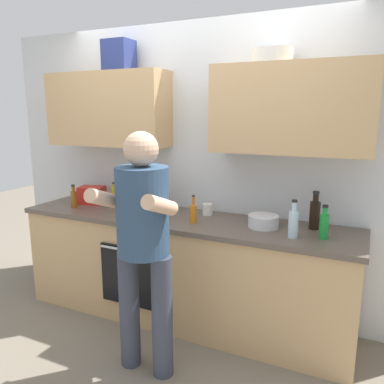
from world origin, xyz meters
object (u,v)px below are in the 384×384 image
(cup_coffee, at_px, (208,209))
(potted_herb, at_px, (132,193))
(bottle_vinegar, at_px, (166,197))
(grocery_bag_crisps, at_px, (92,195))
(bottle_juice, at_px, (193,213))
(cup_stoneware, at_px, (161,216))
(bottle_oil, at_px, (114,197))
(person_standing, at_px, (143,236))
(bottle_soy, at_px, (315,213))
(knife_block, at_px, (137,205))
(bottle_water, at_px, (293,223))
(mixing_bowl, at_px, (263,221))
(bottle_syrup, at_px, (74,198))
(bottle_soda, at_px, (324,225))

(cup_coffee, distance_m, potted_herb, 0.72)
(bottle_vinegar, distance_m, grocery_bag_crisps, 0.75)
(bottle_juice, bearing_deg, cup_stoneware, -156.90)
(bottle_oil, height_order, bottle_vinegar, bottle_vinegar)
(bottle_juice, bearing_deg, cup_coffee, 87.49)
(person_standing, height_order, bottle_soy, person_standing)
(bottle_juice, bearing_deg, bottle_soy, 14.94)
(cup_stoneware, relative_size, knife_block, 0.36)
(bottle_juice, height_order, bottle_water, bottle_water)
(person_standing, relative_size, cup_coffee, 17.01)
(mixing_bowl, distance_m, potted_herb, 1.23)
(bottle_juice, xyz_separation_m, bottle_water, (0.78, -0.04, 0.03))
(bottle_syrup, bearing_deg, bottle_juice, 1.41)
(cup_coffee, xyz_separation_m, potted_herb, (-0.71, -0.07, 0.09))
(bottle_juice, height_order, mixing_bowl, bottle_juice)
(bottle_juice, bearing_deg, bottle_water, -2.81)
(bottle_soy, height_order, cup_stoneware, bottle_soy)
(bottle_oil, relative_size, cup_stoneware, 2.44)
(mixing_bowl, bearing_deg, bottle_syrup, -175.07)
(person_standing, distance_m, cup_coffee, 0.89)
(bottle_water, xyz_separation_m, cup_stoneware, (-1.01, -0.06, -0.06))
(mixing_bowl, bearing_deg, bottle_juice, -167.37)
(potted_herb, bearing_deg, cup_stoneware, -31.64)
(mixing_bowl, bearing_deg, cup_coffee, 164.61)
(person_standing, distance_m, bottle_water, 1.03)
(bottle_syrup, bearing_deg, bottle_oil, 24.54)
(bottle_soy, distance_m, bottle_soda, 0.23)
(bottle_water, bearing_deg, bottle_soy, 69.10)
(bottle_juice, xyz_separation_m, knife_block, (-0.48, -0.07, 0.03))
(bottle_soda, distance_m, cup_stoneware, 1.21)
(bottle_soy, height_order, bottle_water, bottle_soy)
(bottle_water, height_order, bottle_oil, bottle_water)
(person_standing, bearing_deg, grocery_bag_crisps, 143.22)
(person_standing, relative_size, mixing_bowl, 7.13)
(person_standing, relative_size, bottle_water, 6.09)
(bottle_juice, distance_m, grocery_bag_crisps, 1.16)
(knife_block, bearing_deg, bottle_soda, 3.79)
(bottle_water, distance_m, bottle_oil, 1.63)
(person_standing, height_order, knife_block, person_standing)
(mixing_bowl, xyz_separation_m, knife_block, (-1.01, -0.18, 0.06))
(bottle_syrup, xyz_separation_m, grocery_bag_crisps, (0.04, 0.21, -0.01))
(grocery_bag_crisps, bearing_deg, bottle_vinegar, 8.19)
(bottle_juice, bearing_deg, person_standing, -96.32)
(person_standing, distance_m, knife_block, 0.69)
(bottle_water, distance_m, bottle_syrup, 1.96)
(person_standing, xyz_separation_m, mixing_bowl, (0.60, 0.74, -0.02))
(mixing_bowl, bearing_deg, bottle_water, -32.20)
(bottle_syrup, height_order, cup_coffee, bottle_syrup)
(bottle_syrup, bearing_deg, potted_herb, 24.18)
(bottle_oil, bearing_deg, potted_herb, 23.40)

